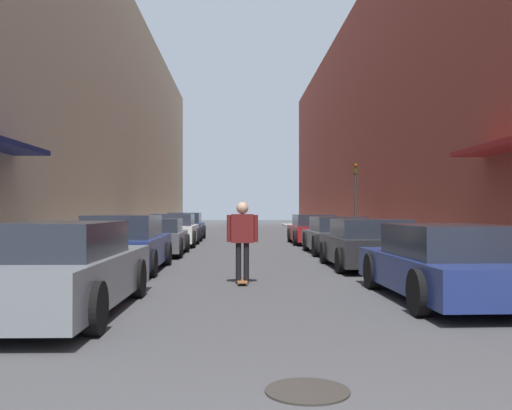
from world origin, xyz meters
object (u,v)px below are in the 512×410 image
parked_car_left_4 (185,227)px  parked_car_right_3 (313,230)px  parked_car_left_0 (56,270)px  parked_car_right_0 (445,264)px  parked_car_left_2 (158,237)px  parked_car_left_1 (125,245)px  skateboarder (242,234)px  parked_car_right_1 (368,244)px  manhole_cover (307,391)px  traffic_light (355,193)px  parked_car_left_3 (174,230)px  parked_car_right_2 (337,236)px

parked_car_left_4 → parked_car_right_3: size_ratio=1.07×
parked_car_left_0 → parked_car_right_0: (6.01, 1.00, -0.03)m
parked_car_left_2 → parked_car_left_4: size_ratio=0.89×
parked_car_left_1 → skateboarder: bearing=-41.3°
parked_car_right_1 → skateboarder: 4.45m
parked_car_right_0 → skateboarder: (-3.31, 2.27, 0.41)m
manhole_cover → parked_car_right_1: bearing=74.2°
parked_car_left_4 → traffic_light: 8.99m
parked_car_left_2 → parked_car_right_3: parked_car_right_3 is taller
parked_car_left_2 → parked_car_left_1: bearing=-91.3°
parked_car_left_3 → traffic_light: (7.65, 0.29, 1.56)m
parked_car_right_0 → parked_car_left_3: bearing=112.7°
parked_car_left_3 → parked_car_left_4: (0.04, 4.83, 0.01)m
parked_car_right_1 → manhole_cover: bearing=-105.8°
parked_car_left_3 → traffic_light: 7.81m
parked_car_right_1 → parked_car_right_2: size_ratio=0.97×
parked_car_left_0 → parked_car_left_3: parked_car_left_3 is taller
traffic_light → manhole_cover: bearing=-102.9°
parked_car_left_0 → parked_car_right_2: size_ratio=1.15×
parked_car_left_4 → parked_car_right_1: size_ratio=1.12×
parked_car_left_0 → parked_car_right_0: parked_car_left_0 is taller
parked_car_left_4 → traffic_light: size_ratio=1.33×
parked_car_left_1 → manhole_cover: size_ratio=6.40×
parked_car_right_0 → parked_car_right_1: 5.28m
parked_car_left_0 → parked_car_left_1: (-0.15, 5.78, 0.01)m
parked_car_left_3 → manhole_cover: size_ratio=5.61×
parked_car_left_1 → parked_car_right_0: size_ratio=0.98×
traffic_light → parked_car_right_2: bearing=-109.1°
parked_car_left_1 → parked_car_right_1: parked_car_left_1 is taller
parked_car_left_2 → parked_car_right_2: 6.06m
parked_car_left_3 → parked_car_left_4: bearing=89.5°
parked_car_left_3 → parked_car_left_0: bearing=-89.8°
parked_car_right_2 → skateboarder: skateboarder is taller
parked_car_left_0 → parked_car_right_0: size_ratio=1.05×
parked_car_left_4 → skateboarder: bearing=-81.0°
parked_car_left_2 → parked_car_right_1: (6.00, -4.43, 0.02)m
parked_car_left_2 → manhole_cover: size_ratio=5.71×
parked_car_left_4 → traffic_light: (7.61, -4.53, 1.56)m
manhole_cover → parked_car_left_2: bearing=102.6°
parked_car_left_2 → parked_car_right_0: parked_car_right_0 is taller
parked_car_left_3 → parked_car_right_1: parked_car_left_3 is taller
parked_car_right_0 → parked_car_right_1: (-0.05, 5.28, 0.00)m
parked_car_left_1 → parked_car_left_4: (0.15, 14.49, 0.01)m
parked_car_left_1 → parked_car_right_0: parked_car_left_1 is taller
parked_car_right_3 → parked_car_left_4: bearing=149.8°
parked_car_left_2 → skateboarder: 7.94m
parked_car_left_1 → parked_car_left_4: size_ratio=0.99×
parked_car_left_2 → manhole_cover: 14.67m
skateboarder → parked_car_left_2: bearing=110.2°
parked_car_right_0 → skateboarder: bearing=145.6°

